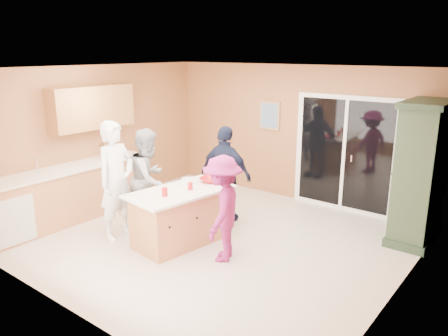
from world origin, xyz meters
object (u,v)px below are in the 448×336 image
Objects in this scene: kitchen_island at (181,218)px; green_hutch at (421,175)px; woman_white at (117,181)px; woman_magenta at (222,209)px; woman_navy at (226,175)px; woman_grey at (149,179)px.

kitchen_island is 3.66m from green_hutch.
woman_white reaches higher than kitchen_island.
woman_magenta is (0.83, -0.05, 0.36)m from kitchen_island.
woman_navy is (0.01, 1.10, 0.44)m from kitchen_island.
green_hutch is at bearing -57.32° from woman_white.
kitchen_island is 0.78× the size of green_hutch.
woman_white is 1.80m from woman_navy.
woman_white is 1.12× the size of woman_grey.
green_hutch reaches higher than woman_white.
woman_white reaches higher than woman_grey.
green_hutch is 4.21m from woman_grey.
woman_magenta is at bearing -118.60° from woman_grey.
woman_navy is at bearing -168.60° from woman_magenta.
woman_navy is at bearing -156.99° from green_hutch.
woman_grey reaches higher than kitchen_island.
woman_magenta is at bearing 122.03° from woman_navy.
kitchen_island is at bearing -117.88° from woman_magenta.
woman_grey is at bearing -149.47° from green_hutch.
woman_white is 0.61m from woman_grey.
kitchen_island is at bearing -140.74° from green_hutch.
woman_white is at bearing 55.58° from woman_navy.
woman_navy is (0.92, 1.55, -0.10)m from woman_white.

